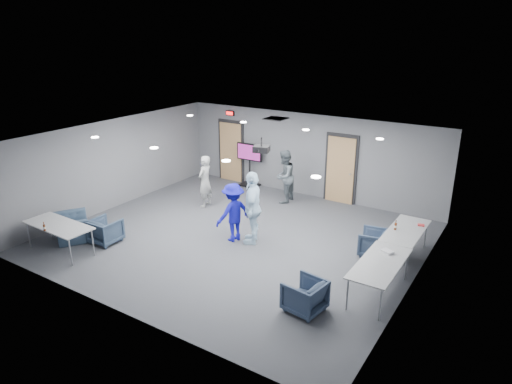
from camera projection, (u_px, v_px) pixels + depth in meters
The scene contains 28 objects.
floor at pixel (238, 238), 12.06m from camera, with size 9.00×9.00×0.00m, color #323439.
ceiling at pixel (236, 138), 11.16m from camera, with size 9.00×9.00×0.00m, color silver.
wall_back at pixel (307, 155), 14.79m from camera, with size 9.00×0.02×2.70m, color slate.
wall_front at pixel (114, 250), 8.43m from camera, with size 9.00×0.02×2.70m, color slate.
wall_left at pixel (116, 163), 13.88m from camera, with size 0.02×8.00×2.70m, color slate.
wall_right at pixel (418, 228), 9.34m from camera, with size 0.02×8.00×2.70m, color slate.
door_left at pixel (231, 152), 16.36m from camera, with size 1.06×0.17×2.24m.
door_right at pixel (341, 170), 14.24m from camera, with size 1.06×0.17×2.24m.
exit_sign at pixel (230, 113), 15.89m from camera, with size 0.32×0.08×0.16m.
hvac_diffuser at pixel (276, 118), 13.64m from camera, with size 0.60×0.60×0.03m, color black.
downlights at pixel (236, 138), 11.16m from camera, with size 6.18×3.78×0.02m.
person_a at pixel (205, 181), 13.96m from camera, with size 0.59×0.39×1.61m, color #9B9E9C.
person_b at pixel (284, 176), 14.31m from camera, with size 0.82×0.64×1.69m, color slate.
person_c at pixel (253, 208), 11.52m from camera, with size 1.11×0.46×1.90m, color #C6E7FF.
person_d at pixel (233, 212), 11.68m from camera, with size 1.00×0.57×1.55m, color #1919A7.
chair_right_a at pixel (374, 243), 11.03m from camera, with size 0.69×0.71×0.64m, color #35455D.
chair_right_c at pixel (305, 296), 8.82m from camera, with size 0.70×0.72×0.66m, color #313E55.
chair_front_a at pixel (106, 231), 11.70m from camera, with size 0.69×0.71×0.65m, color #334358.
chair_front_b at pixel (70, 227), 11.89m from camera, with size 1.00×0.87×0.65m, color #35475C.
table_right_a at pixel (406, 232), 10.78m from camera, with size 0.76×1.84×0.73m.
table_right_b at pixel (380, 264), 9.27m from camera, with size 0.81×1.94×0.73m.
table_front_left at pixel (58, 226), 11.08m from camera, with size 1.89×0.83×0.73m.
bottle_front at pixel (44, 228), 10.69m from camera, with size 0.06×0.06×0.22m.
bottle_right at pixel (395, 226), 10.74m from camera, with size 0.06×0.06×0.24m.
snack_box at pixel (421, 225), 10.99m from camera, with size 0.16×0.10×0.03m, color red.
wrapper at pixel (387, 251), 9.66m from camera, with size 0.24×0.16×0.05m, color silver.
tv_stand at pixel (250, 162), 15.80m from camera, with size 0.99×0.47×1.52m.
projector at pixel (261, 149), 11.31m from camera, with size 0.47×0.43×0.37m.
Camera 1 is at (6.29, -8.99, 5.18)m, focal length 32.00 mm.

